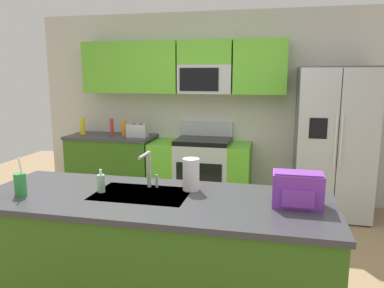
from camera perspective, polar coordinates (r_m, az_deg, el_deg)
ground_plane at (r=3.60m, az=-2.20°, el=-18.44°), size 9.00×9.00×0.00m
kitchen_wall_unit at (r=5.22m, az=2.07°, el=7.55°), size 5.20×0.43×2.60m
back_counter at (r=5.50m, az=-12.10°, el=-3.29°), size 1.23×0.63×0.90m
range_oven at (r=5.11m, az=1.32°, el=-4.22°), size 1.36×0.61×1.10m
refrigerator at (r=4.89m, az=20.87°, el=0.21°), size 0.90×0.76×1.85m
island_counter at (r=2.83m, az=-5.92°, el=-16.69°), size 2.51×0.92×0.90m
toaster at (r=5.19m, az=-8.40°, el=2.08°), size 0.28×0.16×0.18m
pepper_mill at (r=5.39m, az=-12.25°, el=2.57°), size 0.05×0.05×0.24m
bottle_orange at (r=5.31m, az=-10.40°, el=2.44°), size 0.07×0.07×0.22m
bottle_yellow at (r=5.57m, az=-16.50°, el=2.67°), size 0.07×0.07×0.25m
sink_faucet at (r=2.81m, az=-6.73°, el=-3.47°), size 0.08×0.21×0.28m
drink_cup_green at (r=2.92m, az=-24.93°, el=-5.62°), size 0.08×0.08×0.28m
soap_dispenser at (r=2.80m, az=-13.83°, el=-5.86°), size 0.06×0.06×0.17m
paper_towel_roll at (r=2.76m, az=-0.15°, el=-4.70°), size 0.12×0.12×0.24m
backpack at (r=2.53m, az=15.93°, el=-6.62°), size 0.32×0.22×0.23m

